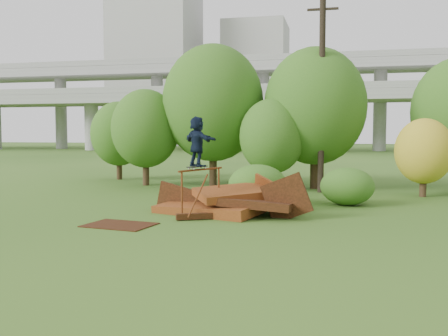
% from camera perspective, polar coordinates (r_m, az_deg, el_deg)
% --- Properties ---
extents(ground, '(240.00, 240.00, 0.00)m').
position_cam_1_polar(ground, '(14.40, 1.34, -6.96)').
color(ground, '#2D5116').
rests_on(ground, ground).
extents(scrap_pile, '(5.70, 3.45, 1.83)m').
position_cam_1_polar(scrap_pile, '(16.99, 0.43, -4.01)').
color(scrap_pile, '#50240E').
rests_on(scrap_pile, ground).
extents(grind_rail, '(0.94, 2.12, 1.57)m').
position_cam_1_polar(grind_rail, '(16.57, -2.63, -1.61)').
color(grind_rail, '#632C0F').
rests_on(grind_rail, ground).
extents(skateboard, '(0.54, 0.88, 0.09)m').
position_cam_1_polar(skateboard, '(16.37, -3.07, 0.14)').
color(skateboard, black).
rests_on(skateboard, grind_rail).
extents(skater, '(1.49, 1.32, 1.63)m').
position_cam_1_polar(skater, '(16.34, -3.09, 3.06)').
color(skater, black).
rests_on(skater, skateboard).
extents(flat_plate, '(2.16, 1.69, 0.03)m').
position_cam_1_polar(flat_plate, '(15.23, -11.85, -6.39)').
color(flat_plate, '#33190B').
rests_on(flat_plate, ground).
extents(tree_0, '(3.57, 3.57, 5.04)m').
position_cam_1_polar(tree_0, '(26.45, -8.96, 4.47)').
color(tree_0, black).
rests_on(tree_0, ground).
extents(tree_1, '(5.26, 5.26, 7.32)m').
position_cam_1_polar(tree_1, '(26.04, -1.27, 7.42)').
color(tree_1, black).
rests_on(tree_1, ground).
extents(tree_2, '(3.11, 3.11, 4.38)m').
position_cam_1_polar(tree_2, '(23.75, 5.51, 3.61)').
color(tree_2, black).
rests_on(tree_2, ground).
extents(tree_3, '(5.00, 5.00, 6.93)m').
position_cam_1_polar(tree_3, '(24.97, 10.34, 6.96)').
color(tree_3, black).
rests_on(tree_3, ground).
extents(tree_4, '(2.45, 2.45, 3.38)m').
position_cam_1_polar(tree_4, '(23.04, 21.88, 1.79)').
color(tree_4, black).
rests_on(tree_4, ground).
extents(tree_6, '(3.30, 3.30, 4.61)m').
position_cam_1_polar(tree_6, '(30.10, -11.93, 3.85)').
color(tree_6, black).
rests_on(tree_6, ground).
extents(shrub_left, '(2.25, 2.07, 1.56)m').
position_cam_1_polar(shrub_left, '(19.06, 3.85, -1.91)').
color(shrub_left, '#255115').
rests_on(shrub_left, ground).
extents(shrub_right, '(2.03, 1.86, 1.44)m').
position_cam_1_polar(shrub_right, '(19.50, 13.91, -2.06)').
color(shrub_right, '#255115').
rests_on(shrub_right, ground).
extents(utility_pole, '(1.40, 0.28, 9.07)m').
position_cam_1_polar(utility_pole, '(23.49, 11.11, 8.49)').
color(utility_pole, black).
rests_on(utility_pole, ground).
extents(freeway_overpass, '(160.00, 15.00, 13.70)m').
position_cam_1_polar(freeway_overpass, '(77.19, 10.87, 9.56)').
color(freeway_overpass, gray).
rests_on(freeway_overpass, ground).
extents(building_left, '(18.00, 16.00, 35.00)m').
position_cam_1_polar(building_left, '(117.19, -7.76, 11.20)').
color(building_left, '#9E9E99').
rests_on(building_left, ground).
extents(building_right, '(14.00, 14.00, 28.00)m').
position_cam_1_polar(building_right, '(117.91, 3.69, 9.47)').
color(building_right, '#9E9E99').
rests_on(building_right, ground).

